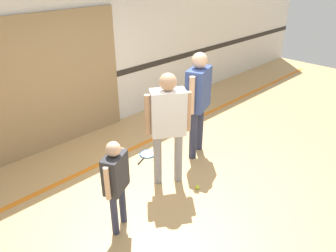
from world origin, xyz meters
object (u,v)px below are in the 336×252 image
racket_spare_on_floor (147,154)px  tennis_ball_near_instructor (197,187)px  tennis_ball_by_spare_racket (156,146)px  person_instructor (168,118)px  person_student_right (198,94)px  person_student_left (116,177)px

racket_spare_on_floor → tennis_ball_near_instructor: bearing=63.6°
racket_spare_on_floor → tennis_ball_by_spare_racket: 0.30m
person_instructor → tennis_ball_near_instructor: 1.16m
person_instructor → tennis_ball_near_instructor: (0.17, -0.46, -1.05)m
person_instructor → person_student_right: 0.97m
person_instructor → tennis_ball_by_spare_racket: (0.56, 0.88, -1.05)m
racket_spare_on_floor → person_student_right: bearing=118.6°
racket_spare_on_floor → tennis_ball_near_instructor: (-0.10, -1.26, 0.02)m
tennis_ball_near_instructor → tennis_ball_by_spare_racket: size_ratio=1.00×
person_student_left → tennis_ball_near_instructor: (1.31, -0.20, -0.75)m
racket_spare_on_floor → person_student_left: bearing=15.3°
person_student_left → tennis_ball_by_spare_racket: (1.69, 1.14, -0.75)m
tennis_ball_near_instructor → person_instructor: bearing=110.2°
person_student_left → person_student_right: 2.17m
person_instructor → person_student_right: (0.94, 0.24, 0.04)m
person_student_left → tennis_ball_by_spare_racket: bearing=7.0°
racket_spare_on_floor → person_instructor: bearing=49.6°
person_instructor → tennis_ball_by_spare_racket: bearing=91.7°
person_student_left → person_student_right: (2.08, 0.50, 0.34)m
tennis_ball_near_instructor → tennis_ball_by_spare_racket: (0.39, 1.34, 0.00)m
person_instructor → racket_spare_on_floor: bearing=105.1°
person_student_left → racket_spare_on_floor: 1.93m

